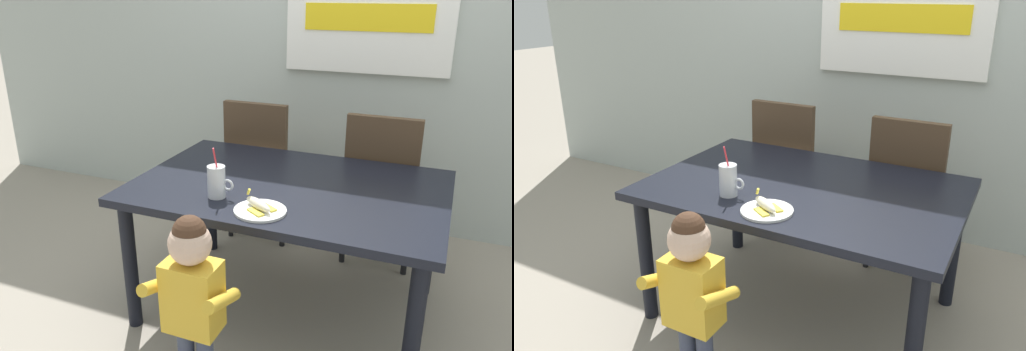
% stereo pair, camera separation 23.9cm
% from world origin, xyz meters
% --- Properties ---
extents(ground_plane, '(24.00, 24.00, 0.00)m').
position_xyz_m(ground_plane, '(0.00, 0.00, 0.00)').
color(ground_plane, '#9E9384').
extents(back_wall, '(6.40, 0.17, 2.90)m').
position_xyz_m(back_wall, '(0.00, 1.27, 1.45)').
color(back_wall, '#ADB7B2').
rests_on(back_wall, ground).
extents(dining_table, '(1.51, 1.02, 0.72)m').
position_xyz_m(dining_table, '(0.00, 0.00, 0.64)').
color(dining_table, black).
rests_on(dining_table, ground).
extents(dining_chair_left, '(0.44, 0.44, 0.96)m').
position_xyz_m(dining_chair_left, '(-0.44, 0.75, 0.54)').
color(dining_chair_left, '#4C3826').
rests_on(dining_chair_left, ground).
extents(dining_chair_right, '(0.44, 0.45, 0.96)m').
position_xyz_m(dining_chair_right, '(0.36, 0.70, 0.54)').
color(dining_chair_right, '#4C3826').
rests_on(dining_chair_right, ground).
extents(toddler_standing, '(0.33, 0.24, 0.84)m').
position_xyz_m(toddler_standing, '(-0.15, -0.73, 0.53)').
color(toddler_standing, '#3F4760').
rests_on(toddler_standing, ground).
extents(milk_cup, '(0.13, 0.08, 0.25)m').
position_xyz_m(milk_cup, '(-0.26, -0.28, 0.79)').
color(milk_cup, silver).
rests_on(milk_cup, dining_table).
extents(snack_plate, '(0.23, 0.23, 0.01)m').
position_xyz_m(snack_plate, '(-0.01, -0.36, 0.73)').
color(snack_plate, white).
rests_on(snack_plate, dining_table).
extents(peeled_banana, '(0.17, 0.15, 0.07)m').
position_xyz_m(peeled_banana, '(-0.02, -0.36, 0.75)').
color(peeled_banana, '#F4EAC6').
rests_on(peeled_banana, snack_plate).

